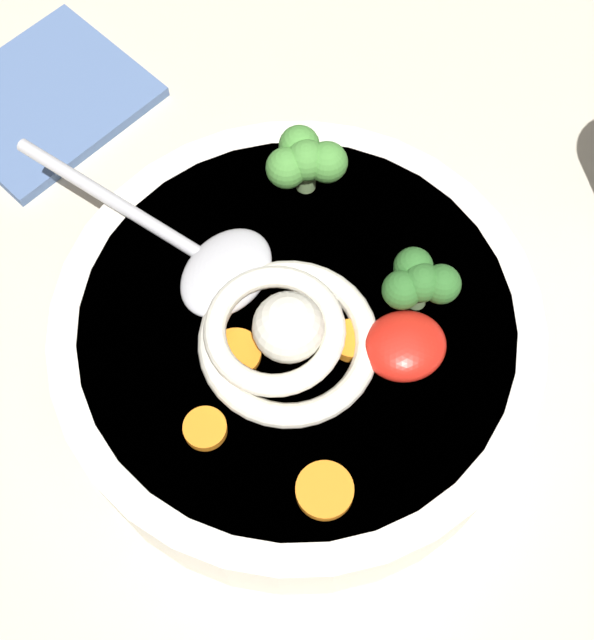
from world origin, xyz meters
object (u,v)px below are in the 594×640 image
Objects in this scene: soup_bowl at (297,342)px; folded_napkin at (45,100)px; noodle_pile at (285,335)px; soup_spoon at (205,257)px.

soup_bowl is 27.05cm from folded_napkin.
noodle_pile is 6.68cm from soup_spoon.
soup_bowl is 2.56× the size of noodle_pile.
folded_napkin is at bearing -69.99° from noodle_pile.
folded_napkin is (9.46, -25.98, -7.08)cm from noodle_pile.
soup_bowl is 7.21cm from soup_spoon.
soup_bowl is 4.60cm from noodle_pile.
noodle_pile reaches higher than soup_bowl.
noodle_pile reaches higher than folded_napkin.
soup_spoon is 22.00cm from folded_napkin.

